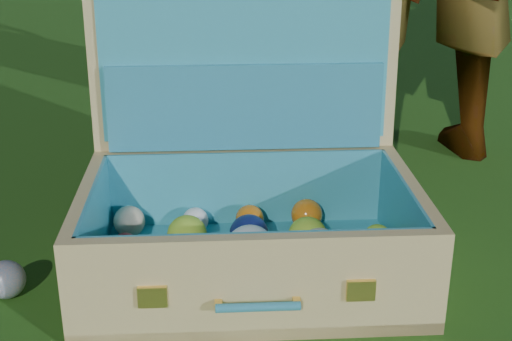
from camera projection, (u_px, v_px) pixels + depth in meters
The scene contains 3 objects.
ground at pixel (250, 272), 1.47m from camera, with size 60.00×60.00×0.00m, color #215114.
stray_ball at pixel (6, 279), 1.37m from camera, with size 0.07×0.07×0.07m, color teal.
suitcase at pixel (247, 180), 1.45m from camera, with size 0.74×0.61×0.64m.
Camera 1 is at (0.17, -1.27, 0.74)m, focal length 50.00 mm.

